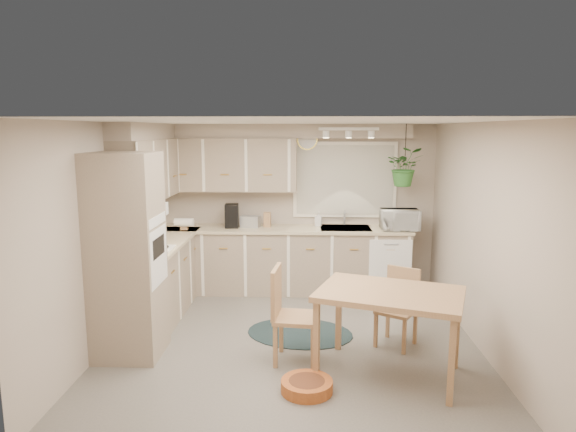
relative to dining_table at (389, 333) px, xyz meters
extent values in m
plane|color=slate|center=(-0.93, 0.74, -0.41)|extent=(4.20, 4.20, 0.00)
plane|color=silver|center=(-0.93, 0.74, 1.99)|extent=(4.20, 4.20, 0.00)
cube|color=#AE9F8F|center=(-0.93, 2.84, 0.79)|extent=(4.00, 0.04, 2.40)
cube|color=#AE9F8F|center=(-0.93, -1.36, 0.79)|extent=(4.00, 0.04, 2.40)
cube|color=#AE9F8F|center=(-2.93, 0.74, 0.79)|extent=(0.04, 4.20, 2.40)
cube|color=#AE9F8F|center=(1.07, 0.74, 0.79)|extent=(0.04, 4.20, 2.40)
cube|color=tan|center=(-2.63, 1.61, 0.04)|extent=(0.60, 1.85, 0.90)
cube|color=tan|center=(-1.13, 2.54, 0.04)|extent=(3.60, 0.60, 0.90)
cube|color=beige|center=(-2.62, 1.61, 0.51)|extent=(0.64, 1.89, 0.04)
cube|color=beige|center=(-1.13, 2.53, 0.51)|extent=(3.64, 0.64, 0.04)
cube|color=tan|center=(-2.61, 0.36, 0.64)|extent=(0.65, 0.65, 2.10)
cube|color=white|center=(-2.29, 0.36, 0.64)|extent=(0.02, 0.56, 0.58)
cube|color=tan|center=(-2.76, 1.74, 1.41)|extent=(0.35, 2.00, 0.75)
cube|color=tan|center=(-1.93, 2.66, 1.41)|extent=(2.00, 0.35, 0.75)
cube|color=#AE9F8F|center=(-2.78, 1.74, 1.89)|extent=(0.30, 2.00, 0.20)
cube|color=#AE9F8F|center=(-1.13, 2.69, 1.89)|extent=(3.60, 0.30, 0.20)
cube|color=white|center=(-2.61, 1.04, 0.53)|extent=(0.52, 0.58, 0.02)
cube|color=white|center=(-2.63, 1.04, 0.99)|extent=(0.40, 0.60, 0.14)
cube|color=beige|center=(-0.23, 2.81, 1.19)|extent=(1.40, 0.02, 1.00)
cube|color=white|center=(-0.23, 2.82, 1.19)|extent=(1.50, 0.02, 1.10)
cube|color=#A9ACB0|center=(-0.23, 2.54, 0.49)|extent=(0.70, 0.48, 0.10)
cube|color=white|center=(0.37, 2.23, 0.01)|extent=(0.58, 0.02, 0.83)
cube|color=white|center=(-0.23, 2.29, 1.92)|extent=(0.80, 0.04, 0.04)
cylinder|color=gold|center=(-0.78, 2.81, 1.77)|extent=(0.30, 0.03, 0.30)
cube|color=tan|center=(0.00, 0.00, 0.00)|extent=(1.53, 1.26, 0.83)
cube|color=tan|center=(-0.88, 0.26, 0.07)|extent=(0.50, 0.50, 0.97)
cube|color=tan|center=(0.19, 0.67, 0.01)|extent=(0.54, 0.54, 0.84)
ellipsoid|color=black|center=(-0.86, 0.96, -0.41)|extent=(1.38, 1.14, 0.01)
cylinder|color=#B65A24|center=(-0.77, -0.37, -0.36)|extent=(0.48, 0.48, 0.11)
imported|color=white|center=(0.51, 2.44, 0.70)|extent=(0.53, 0.30, 0.35)
imported|color=white|center=(-0.61, 2.69, 0.57)|extent=(0.13, 0.22, 0.10)
imported|color=#2F6D2B|center=(0.55, 2.44, 1.34)|extent=(0.53, 0.58, 0.42)
cube|color=black|center=(-1.85, 2.54, 0.69)|extent=(0.21, 0.25, 0.33)
cube|color=#A9ACB0|center=(-1.59, 2.56, 0.61)|extent=(0.29, 0.20, 0.16)
cube|color=tan|center=(-1.35, 2.59, 0.63)|extent=(0.10, 0.10, 0.21)
camera|label=1|loc=(-0.79, -4.64, 1.90)|focal=32.00mm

